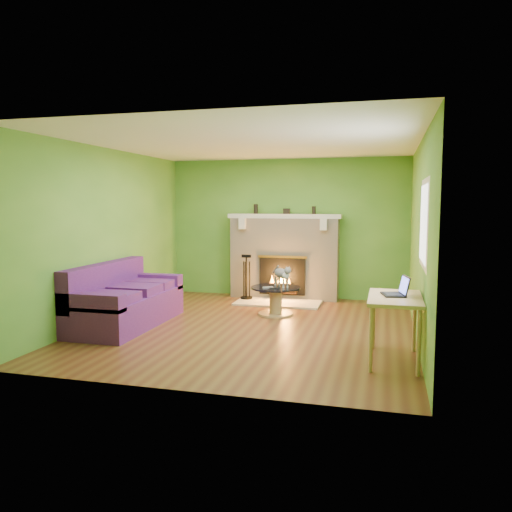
% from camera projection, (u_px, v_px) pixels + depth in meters
% --- Properties ---
extents(floor, '(5.00, 5.00, 0.00)m').
position_uv_depth(floor, '(252.00, 328.00, 7.14)').
color(floor, '#562B18').
rests_on(floor, ground).
extents(ceiling, '(5.00, 5.00, 0.00)m').
position_uv_depth(ceiling, '(251.00, 143.00, 6.87)').
color(ceiling, white).
rests_on(ceiling, wall_back).
extents(wall_back, '(5.00, 0.00, 5.00)m').
position_uv_depth(wall_back, '(286.00, 229.00, 9.41)').
color(wall_back, '#43822A').
rests_on(wall_back, floor).
extents(wall_front, '(5.00, 0.00, 5.00)m').
position_uv_depth(wall_front, '(180.00, 255.00, 4.60)').
color(wall_front, '#43822A').
rests_on(wall_front, floor).
extents(wall_left, '(0.00, 5.00, 5.00)m').
position_uv_depth(wall_left, '(109.00, 235.00, 7.57)').
color(wall_left, '#43822A').
rests_on(wall_left, floor).
extents(wall_right, '(0.00, 5.00, 5.00)m').
position_uv_depth(wall_right, '(419.00, 240.00, 6.43)').
color(wall_right, '#43822A').
rests_on(wall_right, floor).
extents(window_frame, '(0.00, 1.20, 1.20)m').
position_uv_depth(window_frame, '(424.00, 224.00, 5.55)').
color(window_frame, silver).
rests_on(window_frame, wall_right).
extents(window_pane, '(0.00, 1.06, 1.06)m').
position_uv_depth(window_pane, '(423.00, 223.00, 5.55)').
color(window_pane, white).
rests_on(window_pane, wall_right).
extents(fireplace, '(2.10, 0.46, 1.58)m').
position_uv_depth(fireplace, '(284.00, 257.00, 9.29)').
color(fireplace, '#BDB19C').
rests_on(fireplace, floor).
extents(hearth, '(1.50, 0.75, 0.03)m').
position_uv_depth(hearth, '(278.00, 303.00, 8.87)').
color(hearth, beige).
rests_on(hearth, floor).
extents(mantel, '(2.10, 0.28, 0.08)m').
position_uv_depth(mantel, '(284.00, 216.00, 9.19)').
color(mantel, beige).
rests_on(mantel, fireplace).
extents(sofa, '(0.91, 2.02, 0.90)m').
position_uv_depth(sofa, '(123.00, 301.00, 7.28)').
color(sofa, '#481A63').
rests_on(sofa, floor).
extents(coffee_table, '(0.79, 0.79, 0.45)m').
position_uv_depth(coffee_table, '(276.00, 299.00, 7.96)').
color(coffee_table, tan).
rests_on(coffee_table, floor).
extents(desk, '(0.58, 1.00, 0.74)m').
position_uv_depth(desk, '(395.00, 304.00, 5.57)').
color(desk, tan).
rests_on(desk, floor).
extents(cat, '(0.51, 0.56, 0.35)m').
position_uv_depth(cat, '(281.00, 276.00, 7.95)').
color(cat, '#5C5B60').
rests_on(cat, coffee_table).
extents(remote_silver, '(0.16, 0.13, 0.02)m').
position_uv_depth(remote_silver, '(268.00, 287.00, 7.85)').
color(remote_silver, gray).
rests_on(remote_silver, coffee_table).
extents(remote_black, '(0.16, 0.07, 0.02)m').
position_uv_depth(remote_black, '(274.00, 288.00, 7.76)').
color(remote_black, black).
rests_on(remote_black, coffee_table).
extents(laptop, '(0.33, 0.36, 0.23)m').
position_uv_depth(laptop, '(394.00, 285.00, 5.60)').
color(laptop, black).
rests_on(laptop, desk).
extents(fire_tools, '(0.22, 0.22, 0.82)m').
position_uv_depth(fire_tools, '(246.00, 277.00, 9.13)').
color(fire_tools, black).
rests_on(fire_tools, hearth).
extents(mantel_vase_left, '(0.08, 0.08, 0.18)m').
position_uv_depth(mantel_vase_left, '(256.00, 209.00, 9.34)').
color(mantel_vase_left, black).
rests_on(mantel_vase_left, mantel).
extents(mantel_vase_right, '(0.07, 0.07, 0.14)m').
position_uv_depth(mantel_vase_right, '(314.00, 210.00, 9.07)').
color(mantel_vase_right, black).
rests_on(mantel_vase_right, mantel).
extents(mantel_box, '(0.12, 0.08, 0.10)m').
position_uv_depth(mantel_box, '(287.00, 211.00, 9.20)').
color(mantel_box, black).
rests_on(mantel_box, mantel).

